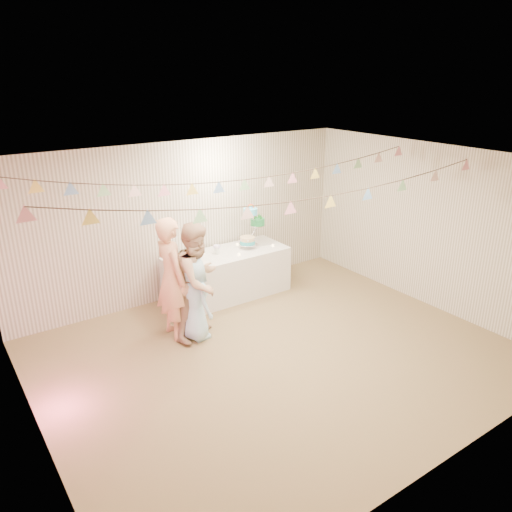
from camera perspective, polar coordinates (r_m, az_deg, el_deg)
floor at (r=6.90m, az=2.47°, el=-11.26°), size 6.00×6.00×0.00m
ceiling at (r=5.96m, az=2.85°, el=10.51°), size 6.00×6.00×0.00m
back_wall at (r=8.33m, az=-7.84°, el=4.07°), size 6.00×6.00×0.00m
front_wall at (r=4.78m, az=21.38°, el=-10.28°), size 6.00×6.00×0.00m
left_wall at (r=5.23m, az=-24.80°, el=-8.04°), size 5.00×5.00×0.00m
right_wall at (r=8.39m, az=19.22°, el=3.21°), size 5.00×5.00×0.00m
table at (r=8.44m, az=-3.31°, el=-2.10°), size 2.08×0.83×0.78m
cake_stand at (r=8.51m, az=-0.42°, el=3.23°), size 0.63×0.37×0.70m
cake_bottom at (r=8.47m, az=-1.03°, el=1.25°), size 0.31×0.31×0.15m
cake_middle at (r=8.68m, az=0.22°, el=3.62°), size 0.27×0.27×0.22m
cake_top_tier at (r=8.38m, az=-0.65°, el=4.91°), size 0.25×0.25×0.19m
platter at (r=8.00m, az=-6.65°, el=-0.67°), size 0.33×0.33×0.02m
posy at (r=8.24m, az=-4.49°, el=0.59°), size 0.14×0.14×0.16m
person_adult_a at (r=7.09m, az=-9.60°, el=-2.51°), size 0.44×0.66×1.78m
person_adult_b at (r=7.05m, az=-6.65°, el=-2.83°), size 1.04×0.97×1.71m
person_child at (r=7.09m, az=-6.97°, el=-4.92°), size 0.43×0.62×1.21m
bunting_back at (r=6.89m, az=-2.83°, el=9.78°), size 5.60×1.10×0.40m
bunting_front at (r=5.86m, az=4.00°, el=7.52°), size 5.60×0.90×0.36m
tealight_0 at (r=7.81m, az=-7.79°, el=-0.98°), size 0.04×0.04×0.03m
tealight_1 at (r=8.27m, az=-6.08°, el=0.36°), size 0.04×0.04×0.03m
tealight_2 at (r=8.16m, az=-1.96°, el=0.18°), size 0.04×0.04×0.03m
tealight_3 at (r=8.64m, az=-2.15°, el=1.35°), size 0.04×0.04×0.03m
tealight_4 at (r=8.58m, az=1.94°, el=1.22°), size 0.04×0.04×0.03m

